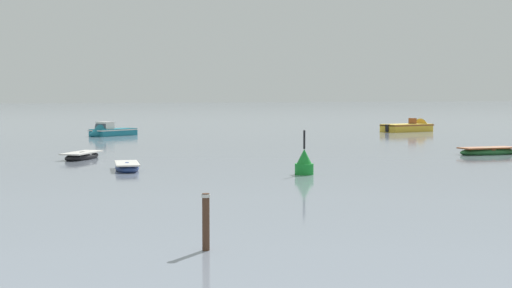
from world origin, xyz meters
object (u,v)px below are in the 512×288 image
object	(u,v)px
rowboat_moored_2	(82,156)
motorboat_moored_2	(107,133)
rowboat_moored_0	(127,167)
channel_buoy	(304,165)
rowboat_moored_1	(488,152)
mooring_post_left	(206,223)
motorboat_moored_1	(413,128)

from	to	relation	value
rowboat_moored_2	motorboat_moored_2	bearing A→B (deg)	-159.70
rowboat_moored_0	channel_buoy	size ratio (longest dim) A/B	1.57
rowboat_moored_1	channel_buoy	bearing A→B (deg)	25.20
channel_buoy	mooring_post_left	distance (m)	18.28
motorboat_moored_2	rowboat_moored_1	distance (m)	36.69
rowboat_moored_2	mooring_post_left	world-z (taller)	mooring_post_left
rowboat_moored_0	mooring_post_left	xyz separation A→B (m)	(-4.53, -20.23, 0.53)
rowboat_moored_1	channel_buoy	distance (m)	17.90
rowboat_moored_0	mooring_post_left	distance (m)	20.74
motorboat_moored_2	motorboat_moored_1	bearing A→B (deg)	142.51
rowboat_moored_0	motorboat_moored_2	world-z (taller)	motorboat_moored_2
rowboat_moored_0	rowboat_moored_1	size ratio (longest dim) A/B	0.85
motorboat_moored_1	rowboat_moored_2	bearing A→B (deg)	-160.95
rowboat_moored_2	mooring_post_left	xyz separation A→B (m)	(-4.28, -28.11, 0.51)
motorboat_moored_2	mooring_post_left	size ratio (longest dim) A/B	3.60
rowboat_moored_1	rowboat_moored_2	distance (m)	25.64
channel_buoy	motorboat_moored_1	bearing A→B (deg)	44.51
rowboat_moored_0	channel_buoy	xyz separation A→B (m)	(6.88, -5.96, 0.31)
rowboat_moored_1	channel_buoy	size ratio (longest dim) A/B	1.85
channel_buoy	mooring_post_left	world-z (taller)	channel_buoy
rowboat_moored_0	channel_buoy	world-z (taller)	channel_buoy
motorboat_moored_2	rowboat_moored_1	world-z (taller)	motorboat_moored_2
motorboat_moored_1	mooring_post_left	distance (m)	65.10
motorboat_moored_2	rowboat_moored_0	bearing A→B (deg)	48.15
rowboat_moored_0	channel_buoy	bearing A→B (deg)	64.48
motorboat_moored_1	channel_buoy	world-z (taller)	channel_buoy
rowboat_moored_0	motorboat_moored_2	xyz separation A→B (m)	(8.60, 32.74, 0.16)
rowboat_moored_2	channel_buoy	distance (m)	15.57
motorboat_moored_1	motorboat_moored_2	size ratio (longest dim) A/B	1.21
channel_buoy	motorboat_moored_2	bearing A→B (deg)	87.46
rowboat_moored_1	rowboat_moored_2	xyz separation A→B (m)	(-24.20, 8.47, -0.02)
rowboat_moored_0	motorboat_moored_2	distance (m)	33.85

